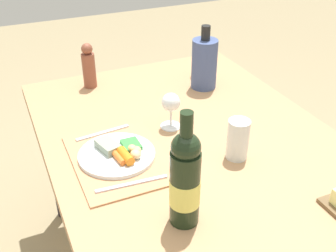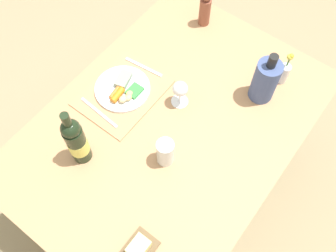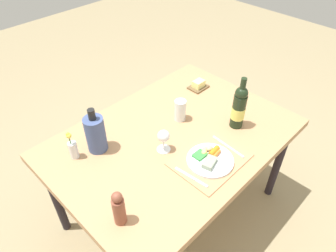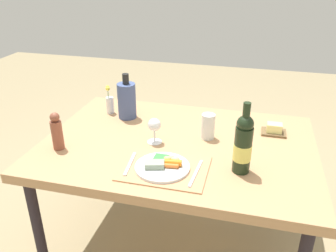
{
  "view_description": "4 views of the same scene",
  "coord_description": "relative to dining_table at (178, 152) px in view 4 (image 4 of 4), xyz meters",
  "views": [
    {
      "loc": [
        1.06,
        -0.57,
        1.51
      ],
      "look_at": [
        -0.04,
        -0.08,
        0.78
      ],
      "focal_mm": 44.54,
      "sensor_mm": 36.0,
      "label": 1
    },
    {
      "loc": [
        0.63,
        0.47,
        2.16
      ],
      "look_at": [
        0.04,
        0.02,
        0.79
      ],
      "focal_mm": 40.99,
      "sensor_mm": 36.0,
      "label": 2
    },
    {
      "loc": [
        -0.96,
        -0.9,
        1.93
      ],
      "look_at": [
        -0.05,
        -0.0,
        0.83
      ],
      "focal_mm": 33.05,
      "sensor_mm": 36.0,
      "label": 3
    },
    {
      "loc": [
        0.35,
        -1.56,
        1.58
      ],
      "look_at": [
        -0.07,
        0.05,
        0.78
      ],
      "focal_mm": 37.26,
      "sensor_mm": 36.0,
      "label": 4
    }
  ],
  "objects": [
    {
      "name": "ground_plane",
      "position": [
        0.0,
        0.0,
        -0.66
      ],
      "size": [
        8.0,
        8.0,
        0.0
      ],
      "primitive_type": "plane",
      "color": "#978763"
    },
    {
      "name": "dining_table",
      "position": [
        0.0,
        0.0,
        0.0
      ],
      "size": [
        1.39,
        0.99,
        0.72
      ],
      "color": "tan",
      "rests_on": "ground_plane"
    },
    {
      "name": "placemat",
      "position": [
        0.0,
        -0.27,
        0.06
      ],
      "size": [
        0.39,
        0.3,
        0.01
      ],
      "primitive_type": "cube",
      "color": "tan",
      "rests_on": "dining_table"
    },
    {
      "name": "dinner_plate",
      "position": [
        -0.01,
        -0.27,
        0.08
      ],
      "size": [
        0.25,
        0.25,
        0.04
      ],
      "color": "white",
      "rests_on": "placemat"
    },
    {
      "name": "fork",
      "position": [
        -0.16,
        -0.28,
        0.07
      ],
      "size": [
        0.04,
        0.2,
        0.0
      ],
      "primitive_type": "cube",
      "rotation": [
        0.0,
        0.0,
        0.11
      ],
      "color": "silver",
      "rests_on": "placemat"
    },
    {
      "name": "knife",
      "position": [
        0.14,
        -0.28,
        0.07
      ],
      "size": [
        0.03,
        0.22,
        0.0
      ],
      "primitive_type": "cube",
      "rotation": [
        0.0,
        0.0,
        -0.07
      ],
      "color": "silver",
      "rests_on": "placemat"
    },
    {
      "name": "wine_bottle",
      "position": [
        0.33,
        -0.2,
        0.2
      ],
      "size": [
        0.08,
        0.08,
        0.33
      ],
      "color": "black",
      "rests_on": "dining_table"
    },
    {
      "name": "water_tumbler",
      "position": [
        0.14,
        0.08,
        0.12
      ],
      "size": [
        0.07,
        0.07,
        0.14
      ],
      "color": "silver",
      "rests_on": "dining_table"
    },
    {
      "name": "pepper_mill",
      "position": [
        -0.56,
        -0.22,
        0.15
      ],
      "size": [
        0.06,
        0.06,
        0.19
      ],
      "color": "brown",
      "rests_on": "dining_table"
    },
    {
      "name": "butter_dish",
      "position": [
        0.48,
        0.22,
        0.08
      ],
      "size": [
        0.13,
        0.1,
        0.06
      ],
      "color": "brown",
      "rests_on": "dining_table"
    },
    {
      "name": "cooler_bottle",
      "position": [
        -0.36,
        0.23,
        0.17
      ],
      "size": [
        0.11,
        0.11,
        0.27
      ],
      "color": "#425384",
      "rests_on": "dining_table"
    },
    {
      "name": "flower_vase",
      "position": [
        -0.49,
        0.26,
        0.12
      ],
      "size": [
        0.05,
        0.05,
        0.18
      ],
      "color": "silver",
      "rests_on": "dining_table"
    },
    {
      "name": "wine_glass",
      "position": [
        -0.12,
        -0.04,
        0.15
      ],
      "size": [
        0.08,
        0.08,
        0.13
      ],
      "color": "white",
      "rests_on": "dining_table"
    }
  ]
}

